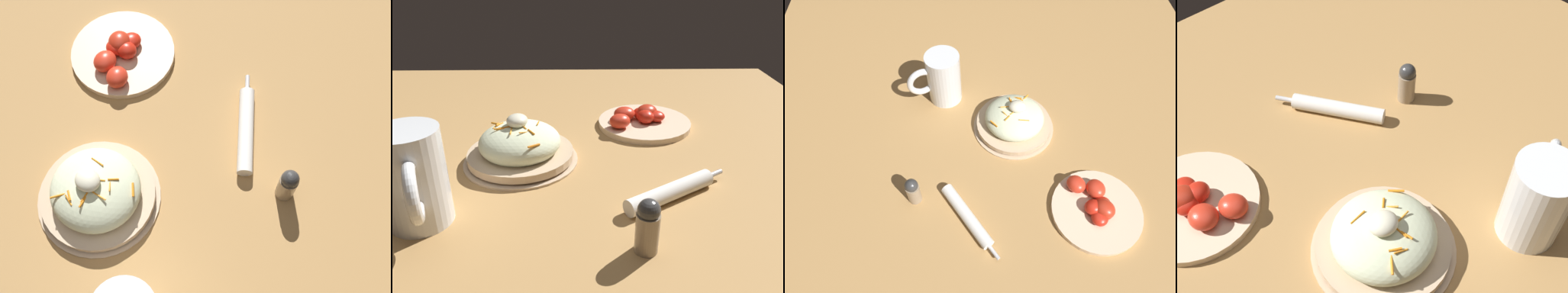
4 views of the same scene
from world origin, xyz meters
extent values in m
plane|color=#B2844C|center=(0.00, 0.00, 0.00)|extent=(1.43, 1.43, 0.00)
cylinder|color=#D1B28E|center=(0.06, 0.02, 0.00)|extent=(0.22, 0.22, 0.01)
cylinder|color=#D1B28E|center=(0.06, 0.02, 0.02)|extent=(0.20, 0.20, 0.01)
ellipsoid|color=beige|center=(0.06, 0.02, 0.04)|extent=(0.16, 0.16, 0.07)
cylinder|color=orange|center=(0.08, -0.01, 0.07)|extent=(0.03, 0.00, 0.01)
cylinder|color=orange|center=(0.07, 0.07, 0.07)|extent=(0.02, 0.01, 0.01)
cylinder|color=orange|center=(0.03, 0.01, 0.07)|extent=(0.01, 0.02, 0.01)
cylinder|color=orange|center=(0.03, -0.01, 0.07)|extent=(0.02, 0.02, 0.01)
cylinder|color=orange|center=(0.05, 0.06, 0.07)|extent=(0.01, 0.02, 0.00)
cylinder|color=orange|center=(0.04, 0.03, 0.08)|extent=(0.03, 0.01, 0.00)
cylinder|color=orange|center=(0.05, 0.01, 0.08)|extent=(0.02, 0.01, 0.01)
cylinder|color=orange|center=(0.00, -0.01, 0.06)|extent=(0.02, 0.02, 0.01)
cylinder|color=orange|center=(0.08, 0.06, 0.07)|extent=(0.02, 0.01, 0.01)
cylinder|color=orange|center=(0.05, 0.05, 0.08)|extent=(0.00, 0.03, 0.01)
cylinder|color=orange|center=(0.09, 0.07, 0.07)|extent=(0.02, 0.03, 0.01)
ellipsoid|color=#EFEACC|center=(0.06, 0.02, 0.08)|extent=(0.04, 0.04, 0.02)
cylinder|color=white|center=(-0.08, -0.24, 0.01)|extent=(0.12, 0.16, 0.03)
cylinder|color=silver|center=(-0.02, -0.33, 0.01)|extent=(0.03, 0.04, 0.01)
cylinder|color=beige|center=(0.23, -0.25, 0.01)|extent=(0.21, 0.21, 0.01)
ellipsoid|color=red|center=(0.23, -0.20, 0.03)|extent=(0.05, 0.06, 0.03)
ellipsoid|color=red|center=(0.22, -0.27, 0.03)|extent=(0.05, 0.06, 0.02)
ellipsoid|color=red|center=(0.19, -0.18, 0.03)|extent=(0.06, 0.06, 0.03)
ellipsoid|color=red|center=(0.24, -0.25, 0.03)|extent=(0.07, 0.07, 0.03)
ellipsoid|color=red|center=(0.24, -0.26, 0.03)|extent=(0.05, 0.05, 0.03)
ellipsoid|color=red|center=(0.24, -0.24, 0.03)|extent=(0.06, 0.06, 0.03)
ellipsoid|color=red|center=(0.22, -0.25, 0.03)|extent=(0.05, 0.05, 0.03)
cylinder|color=gray|center=(-0.20, -0.19, 0.03)|extent=(0.03, 0.03, 0.06)
sphere|color=#333333|center=(-0.20, -0.19, 0.07)|extent=(0.03, 0.03, 0.03)
camera|label=1|loc=(-0.25, 0.15, 0.83)|focal=44.19mm
camera|label=2|loc=(-0.63, -0.10, 0.38)|focal=36.68mm
camera|label=3|loc=(-0.07, -0.57, 0.78)|focal=32.06mm
camera|label=4|loc=(0.33, 0.28, 0.69)|focal=46.40mm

